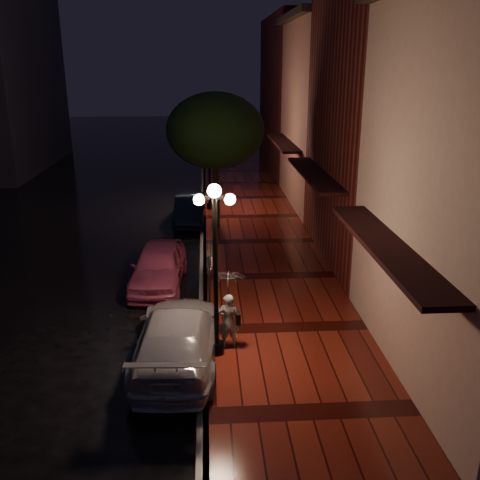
% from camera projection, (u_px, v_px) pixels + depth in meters
% --- Properties ---
extents(ground, '(120.00, 120.00, 0.00)m').
position_uv_depth(ground, '(203.00, 281.00, 18.13)').
color(ground, black).
rests_on(ground, ground).
extents(sidewalk, '(4.50, 60.00, 0.15)m').
position_uv_depth(sidewalk, '(269.00, 278.00, 18.24)').
color(sidewalk, '#43110C').
rests_on(sidewalk, ground).
extents(curb, '(0.25, 60.00, 0.15)m').
position_uv_depth(curb, '(203.00, 279.00, 18.10)').
color(curb, '#595451').
rests_on(curb, ground).
extents(storefront_mid, '(5.00, 8.00, 11.00)m').
position_uv_depth(storefront_mid, '(400.00, 109.00, 18.72)').
color(storefront_mid, '#511914').
rests_on(storefront_mid, ground).
extents(storefront_far, '(5.00, 8.00, 9.00)m').
position_uv_depth(storefront_far, '(342.00, 117.00, 26.61)').
color(storefront_far, '#8C5951').
rests_on(storefront_far, ground).
extents(storefront_extra, '(5.00, 12.00, 10.00)m').
position_uv_depth(storefront_extra, '(306.00, 95.00, 35.93)').
color(storefront_extra, '#511914').
rests_on(storefront_extra, ground).
extents(streetlamp_near, '(0.96, 0.36, 4.31)m').
position_uv_depth(streetlamp_near, '(215.00, 261.00, 12.60)').
color(streetlamp_near, black).
rests_on(streetlamp_near, sidewalk).
extents(streetlamp_far, '(0.96, 0.36, 4.31)m').
position_uv_depth(streetlamp_far, '(209.00, 160.00, 25.86)').
color(streetlamp_far, black).
rests_on(streetlamp_far, sidewalk).
extents(street_tree, '(4.16, 4.16, 5.80)m').
position_uv_depth(street_tree, '(216.00, 133.00, 22.51)').
color(street_tree, black).
rests_on(street_tree, sidewalk).
extents(pink_car, '(1.86, 4.15, 1.38)m').
position_uv_depth(pink_car, '(159.00, 266.00, 17.59)').
color(pink_car, '#C8527C').
rests_on(pink_car, ground).
extents(navy_car, '(1.46, 3.92, 1.28)m').
position_uv_depth(navy_car, '(190.00, 209.00, 24.65)').
color(navy_car, black).
rests_on(navy_car, ground).
extents(silver_car, '(2.25, 4.96, 1.41)m').
position_uv_depth(silver_car, '(178.00, 337.00, 13.00)').
color(silver_car, '#B2B3BB').
rests_on(silver_car, ground).
extents(woman_with_umbrella, '(0.85, 0.86, 2.04)m').
position_uv_depth(woman_with_umbrella, '(228.00, 298.00, 13.25)').
color(woman_with_umbrella, white).
rests_on(woman_with_umbrella, sidewalk).
extents(parking_meter, '(0.13, 0.10, 1.46)m').
position_uv_depth(parking_meter, '(209.00, 275.00, 15.94)').
color(parking_meter, black).
rests_on(parking_meter, sidewalk).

